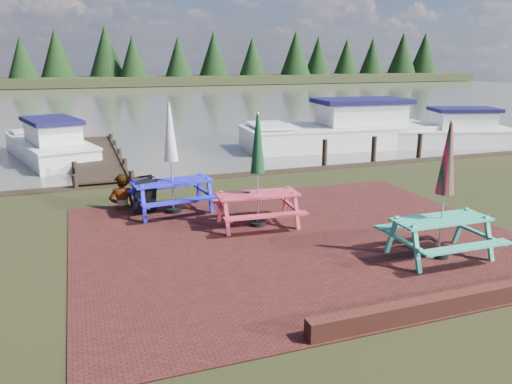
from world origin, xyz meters
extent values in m
plane|color=black|center=(0.00, 0.00, 0.00)|extent=(120.00, 120.00, 0.00)
cube|color=#371411|center=(0.00, 1.00, 0.01)|extent=(9.00, 7.50, 0.02)
cube|color=#4C1E16|center=(1.50, -2.60, 0.15)|extent=(6.00, 0.22, 0.30)
cube|color=#4B4941|center=(0.00, 37.00, 0.00)|extent=(120.00, 60.00, 0.02)
cube|color=black|center=(0.00, 66.00, 0.50)|extent=(120.00, 10.00, 1.20)
cube|color=teal|center=(2.09, -0.80, 0.76)|extent=(1.85, 0.74, 0.04)
cube|color=teal|center=(2.09, -1.49, 0.46)|extent=(1.84, 0.27, 0.04)
cube|color=teal|center=(2.10, -0.10, 0.46)|extent=(1.84, 0.27, 0.04)
cube|color=teal|center=(1.30, -0.79, 0.38)|extent=(0.10, 1.60, 0.76)
cube|color=teal|center=(2.89, -0.81, 0.38)|extent=(0.10, 1.60, 0.76)
cylinder|color=black|center=(2.09, -0.80, 0.05)|extent=(0.37, 0.37, 0.10)
cylinder|color=#B2B2B7|center=(2.09, -0.80, 1.28)|extent=(0.04, 0.04, 2.56)
cone|color=#C31B3E|center=(2.09, -0.80, 1.89)|extent=(0.33, 0.33, 1.28)
cube|color=#C33246|center=(-0.49, 2.07, 0.74)|extent=(1.86, 0.85, 0.04)
cube|color=#C33246|center=(-0.55, 1.39, 0.45)|extent=(1.82, 0.39, 0.04)
cube|color=#C33246|center=(-0.44, 2.75, 0.45)|extent=(1.82, 0.39, 0.04)
cube|color=#C33246|center=(-1.27, 2.14, 0.37)|extent=(0.21, 1.57, 0.74)
cube|color=#C33246|center=(0.29, 2.01, 0.37)|extent=(0.21, 1.57, 0.74)
cylinder|color=black|center=(-0.49, 2.07, 0.05)|extent=(0.36, 0.36, 0.10)
cylinder|color=#B2B2B7|center=(-0.49, 2.07, 1.25)|extent=(0.04, 0.04, 2.51)
cone|color=#0F391C|center=(-0.49, 2.07, 1.86)|extent=(0.32, 0.32, 1.25)
cube|color=#1D1AC8|center=(-2.08, 3.73, 0.78)|extent=(1.97, 0.96, 0.04)
cube|color=#1D1AC8|center=(-1.99, 3.02, 0.47)|extent=(1.91, 0.48, 0.04)
cube|color=#1D1AC8|center=(-2.17, 4.44, 0.47)|extent=(1.91, 0.48, 0.04)
cube|color=#1D1AC8|center=(-2.89, 3.63, 0.39)|extent=(0.28, 1.64, 0.78)
cube|color=#1D1AC8|center=(-1.26, 3.83, 0.39)|extent=(0.28, 1.64, 0.78)
cylinder|color=black|center=(-2.08, 3.73, 0.05)|extent=(0.38, 0.38, 0.10)
cylinder|color=#B2B2B7|center=(-2.08, 3.73, 1.31)|extent=(0.04, 0.04, 2.62)
cone|color=silver|center=(-2.08, 3.73, 1.94)|extent=(0.34, 0.34, 1.31)
cube|color=black|center=(-2.72, 3.75, 0.45)|extent=(0.58, 0.36, 0.88)
cube|color=black|center=(-2.72, 4.04, 0.45)|extent=(0.58, 0.36, 0.88)
cube|color=black|center=(-2.72, 3.89, 0.87)|extent=(0.53, 0.20, 0.03)
cube|color=black|center=(-3.50, 11.50, 0.12)|extent=(1.60, 9.00, 0.06)
cube|color=black|center=(-4.25, 11.50, 0.17)|extent=(0.08, 9.00, 0.08)
cube|color=black|center=(-2.75, 11.50, 0.17)|extent=(0.08, 9.00, 0.08)
cylinder|color=black|center=(-4.30, 7.00, -0.10)|extent=(0.16, 0.16, 1.00)
cylinder|color=black|center=(-2.70, 7.00, -0.10)|extent=(0.16, 0.16, 1.00)
cube|color=silver|center=(-5.18, 12.93, 0.09)|extent=(3.66, 6.50, 0.88)
cube|color=silver|center=(-5.18, 12.93, 0.55)|extent=(3.73, 6.63, 0.07)
cube|color=silver|center=(-4.99, 12.22, 0.97)|extent=(2.15, 2.90, 0.75)
cube|color=#100E36|center=(-4.99, 12.22, 1.40)|extent=(2.41, 3.30, 0.16)
cube|color=silver|center=(-5.80, 15.19, 0.67)|extent=(2.03, 1.54, 0.09)
cube|color=silver|center=(6.76, 11.43, 0.17)|extent=(8.59, 3.57, 1.12)
cube|color=silver|center=(6.76, 11.43, 0.75)|extent=(8.77, 3.64, 0.09)
cube|color=silver|center=(7.76, 11.35, 1.28)|extent=(3.68, 2.37, 0.95)
cube|color=#100E36|center=(7.76, 11.35, 1.82)|extent=(4.20, 2.64, 0.20)
cube|color=silver|center=(3.58, 11.69, 0.89)|extent=(1.70, 2.58, 0.11)
cube|color=silver|center=(11.43, 10.07, 0.10)|extent=(6.21, 3.69, 0.90)
cube|color=silver|center=(11.43, 10.07, 0.57)|extent=(6.33, 3.77, 0.07)
cube|color=silver|center=(12.10, 9.86, 1.00)|extent=(2.79, 2.15, 0.77)
cube|color=#100E36|center=(12.10, 9.86, 1.43)|extent=(3.17, 2.41, 0.16)
cube|color=silver|center=(9.30, 10.72, 0.69)|extent=(1.52, 1.99, 0.09)
imported|color=gray|center=(-3.22, 4.44, 0.88)|extent=(0.67, 0.47, 1.76)
camera|label=1|loc=(-4.14, -7.89, 3.66)|focal=35.00mm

